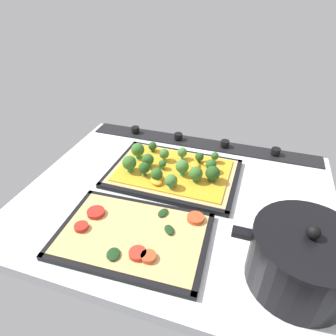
{
  "coord_description": "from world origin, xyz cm",
  "views": [
    {
      "loc": [
        -16.32,
        57.04,
        49.47
      ],
      "look_at": [
        3.07,
        -2.17,
        6.65
      ],
      "focal_mm": 31.43,
      "sensor_mm": 36.0,
      "label": 1
    }
  ],
  "objects_px": {
    "baking_tray_back": "(133,237)",
    "veggie_pizza_back": "(133,234)",
    "baking_tray_front": "(173,174)",
    "broccoli_pizza": "(172,169)",
    "cooking_pot": "(303,259)"
  },
  "relations": [
    {
      "from": "baking_tray_back",
      "to": "veggie_pizza_back",
      "type": "xyz_separation_m",
      "value": [
        -0.0,
        -0.0,
        0.01
      ]
    },
    {
      "from": "baking_tray_front",
      "to": "veggie_pizza_back",
      "type": "relative_size",
      "value": 1.16
    },
    {
      "from": "baking_tray_front",
      "to": "veggie_pizza_back",
      "type": "xyz_separation_m",
      "value": [
        0.01,
        0.25,
        0.01
      ]
    },
    {
      "from": "broccoli_pizza",
      "to": "veggie_pizza_back",
      "type": "bearing_deg",
      "value": 87.46
    },
    {
      "from": "broccoli_pizza",
      "to": "cooking_pot",
      "type": "height_order",
      "value": "cooking_pot"
    },
    {
      "from": "baking_tray_front",
      "to": "baking_tray_back",
      "type": "distance_m",
      "value": 0.25
    },
    {
      "from": "baking_tray_front",
      "to": "cooking_pot",
      "type": "bearing_deg",
      "value": 142.01
    },
    {
      "from": "broccoli_pizza",
      "to": "cooking_pot",
      "type": "bearing_deg",
      "value": 142.73
    },
    {
      "from": "veggie_pizza_back",
      "to": "broccoli_pizza",
      "type": "bearing_deg",
      "value": -92.54
    },
    {
      "from": "baking_tray_back",
      "to": "baking_tray_front",
      "type": "bearing_deg",
      "value": -93.43
    },
    {
      "from": "broccoli_pizza",
      "to": "baking_tray_back",
      "type": "relative_size",
      "value": 1.0
    },
    {
      "from": "baking_tray_back",
      "to": "veggie_pizza_back",
      "type": "distance_m",
      "value": 0.01
    },
    {
      "from": "baking_tray_back",
      "to": "cooking_pot",
      "type": "xyz_separation_m",
      "value": [
        -0.34,
        -0.0,
        0.05
      ]
    },
    {
      "from": "baking_tray_back",
      "to": "cooking_pot",
      "type": "relative_size",
      "value": 1.29
    },
    {
      "from": "baking_tray_front",
      "to": "cooking_pot",
      "type": "relative_size",
      "value": 1.38
    }
  ]
}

